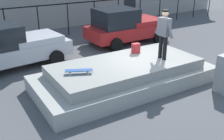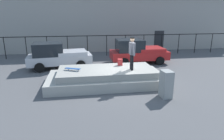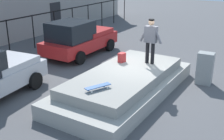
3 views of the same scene
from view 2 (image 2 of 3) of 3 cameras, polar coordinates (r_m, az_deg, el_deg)
ground_plane at (r=11.03m, az=3.34°, el=-3.77°), size 60.00×60.00×0.00m
concrete_ledge at (r=10.78m, az=-1.61°, el=-2.03°), size 6.25×2.88×0.85m
skateboarder at (r=10.31m, az=5.79°, el=5.40°), size 0.24×0.91×1.71m
skateboard at (r=10.50m, az=-11.28°, el=0.37°), size 0.85×0.53×0.12m
backpack at (r=11.33m, az=2.34°, el=2.27°), size 0.31×0.24×0.37m
car_silver_pickup_near at (r=14.36m, az=-15.44°, el=4.06°), size 4.49×2.35×1.79m
car_red_pickup_mid at (r=15.38m, az=7.19°, el=5.36°), size 4.35×2.17×1.83m
utility_box at (r=9.34m, az=15.33°, el=-3.97°), size 0.48×0.63×1.27m
fence_row at (r=17.79m, az=-1.55°, el=8.09°), size 24.06×0.06×1.86m
warehouse_building at (r=23.97m, az=-3.56°, el=13.95°), size 28.86×9.33×5.64m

